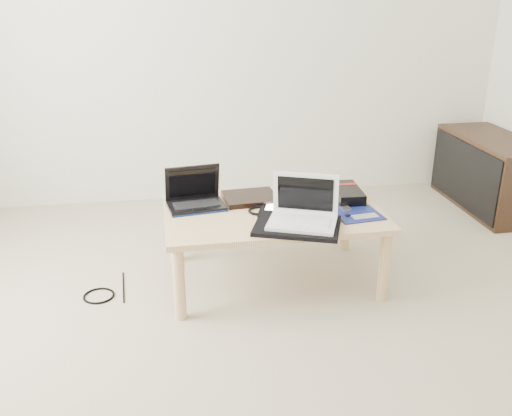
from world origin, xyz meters
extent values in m
plane|color=#BFB29B|center=(0.00, 0.00, 0.00)|extent=(4.00, 4.00, 0.00)
cube|color=silver|center=(0.00, 2.05, 1.30)|extent=(4.00, 0.10, 2.60)
cube|color=#E8BF8B|center=(0.08, 0.66, 0.39)|extent=(1.10, 0.70, 0.03)
cylinder|color=#E8BF8B|center=(-0.42, 0.36, 0.18)|extent=(0.06, 0.06, 0.37)
cylinder|color=#E8BF8B|center=(0.58, 0.36, 0.18)|extent=(0.06, 0.06, 0.37)
cylinder|color=#E8BF8B|center=(-0.42, 0.96, 0.18)|extent=(0.06, 0.06, 0.37)
cylinder|color=#E8BF8B|center=(0.58, 0.96, 0.18)|extent=(0.06, 0.06, 0.37)
cube|color=#352415|center=(1.78, 1.45, 0.25)|extent=(0.40, 0.90, 0.50)
cube|color=black|center=(1.58, 1.45, 0.25)|extent=(0.02, 0.86, 0.44)
cube|color=black|center=(-0.02, 0.82, 0.41)|extent=(0.29, 0.25, 0.03)
cube|color=black|center=(-0.31, 0.76, 0.41)|extent=(0.31, 0.24, 0.02)
cube|color=black|center=(-0.31, 0.76, 0.42)|extent=(0.25, 0.14, 0.00)
cube|color=black|center=(-0.30, 0.69, 0.42)|extent=(0.07, 0.04, 0.00)
cube|color=black|center=(-0.32, 0.84, 0.51)|extent=(0.29, 0.09, 0.19)
cube|color=black|center=(-0.32, 0.84, 0.51)|extent=(0.25, 0.07, 0.15)
cube|color=#0E204F|center=(-0.29, 0.67, 0.40)|extent=(0.28, 0.05, 0.01)
cube|color=black|center=(0.14, 0.63, 0.41)|extent=(0.32, 0.28, 0.01)
cube|color=silver|center=(0.14, 0.63, 0.41)|extent=(0.26, 0.22, 0.00)
cube|color=silver|center=(0.30, 0.67, 0.41)|extent=(0.08, 0.23, 0.02)
cube|color=gray|center=(0.30, 0.67, 0.42)|extent=(0.06, 0.19, 0.00)
cube|color=black|center=(0.15, 0.42, 0.41)|extent=(0.47, 0.41, 0.02)
cube|color=silver|center=(0.16, 0.41, 0.43)|extent=(0.37, 0.32, 0.02)
cube|color=white|center=(0.16, 0.41, 0.44)|extent=(0.28, 0.21, 0.00)
cube|color=silver|center=(0.13, 0.33, 0.44)|extent=(0.08, 0.05, 0.00)
cube|color=silver|center=(0.20, 0.50, 0.54)|extent=(0.31, 0.15, 0.21)
cube|color=black|center=(0.20, 0.49, 0.54)|extent=(0.26, 0.12, 0.17)
cube|color=#0C0F4F|center=(0.48, 0.57, 0.40)|extent=(0.25, 0.30, 0.01)
cube|color=silver|center=(0.44, 0.60, 0.41)|extent=(0.05, 0.05, 0.01)
cube|color=yellow|center=(0.53, 0.66, 0.41)|extent=(0.09, 0.02, 0.01)
cube|color=yellow|center=(0.53, 0.64, 0.41)|extent=(0.09, 0.02, 0.01)
cube|color=silver|center=(0.50, 0.50, 0.41)|extent=(0.13, 0.02, 0.01)
cube|color=silver|center=(0.50, 0.48, 0.41)|extent=(0.13, 0.02, 0.01)
cube|color=silver|center=(0.51, 0.47, 0.41)|extent=(0.13, 0.02, 0.01)
cube|color=black|center=(0.43, 0.51, 0.41)|extent=(0.03, 0.03, 0.01)
cube|color=black|center=(0.50, 0.76, 0.43)|extent=(0.15, 0.28, 0.06)
cube|color=maroon|center=(0.50, 0.82, 0.46)|extent=(0.14, 0.04, 0.00)
torus|color=black|center=(0.00, 0.65, 0.41)|extent=(0.14, 0.14, 0.01)
torus|color=black|center=(-0.83, 0.63, 0.01)|extent=(0.20, 0.20, 0.01)
cylinder|color=black|center=(-0.71, 0.70, 0.00)|extent=(0.03, 0.32, 0.01)
camera|label=1|loc=(-0.47, -1.99, 1.49)|focal=40.00mm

